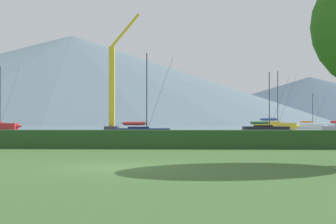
% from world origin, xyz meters
% --- Properties ---
extents(ground_plane, '(1000.00, 1000.00, 0.00)m').
position_xyz_m(ground_plane, '(0.00, 0.00, 0.00)').
color(ground_plane, '#3D602D').
extents(harbor_water, '(320.00, 246.00, 0.00)m').
position_xyz_m(harbor_water, '(0.00, 137.00, 0.00)').
color(harbor_water, slate).
rests_on(harbor_water, ground_plane).
extents(hedge_line, '(80.00, 1.20, 1.12)m').
position_xyz_m(hedge_line, '(0.00, 11.00, 0.56)').
color(hedge_line, '#284C23').
rests_on(hedge_line, ground_plane).
extents(sailboat_slip_2, '(6.73, 2.56, 7.93)m').
position_xyz_m(sailboat_slip_2, '(13.06, 42.43, 0.55)').
color(sailboat_slip_2, black).
rests_on(sailboat_slip_2, harbor_water).
extents(sailboat_slip_4, '(8.97, 2.92, 11.09)m').
position_xyz_m(sailboat_slip_4, '(19.69, 70.37, 0.74)').
color(sailboat_slip_4, gold).
rests_on(sailboat_slip_4, harbor_water).
extents(sailboat_slip_5, '(6.66, 2.60, 7.29)m').
position_xyz_m(sailboat_slip_5, '(28.61, 78.33, 0.54)').
color(sailboat_slip_5, white).
rests_on(sailboat_slip_5, harbor_water).
extents(sailboat_slip_6, '(6.57, 2.11, 8.54)m').
position_xyz_m(sailboat_slip_6, '(-1.70, 29.30, 0.55)').
color(sailboat_slip_6, navy).
rests_on(sailboat_slip_6, harbor_water).
extents(dock_crane, '(5.14, 2.00, 17.60)m').
position_xyz_m(dock_crane, '(-8.18, 50.35, 5.58)').
color(dock_crane, '#333338').
rests_on(dock_crane, ground_plane).
extents(distant_hill_west_ridge, '(316.13, 316.13, 44.95)m').
position_xyz_m(distant_hill_west_ridge, '(-140.08, 326.48, 22.48)').
color(distant_hill_west_ridge, slate).
rests_on(distant_hill_west_ridge, ground_plane).
extents(distant_hill_central_peak, '(256.10, 256.10, 37.99)m').
position_xyz_m(distant_hill_central_peak, '(107.02, 364.65, 19.00)').
color(distant_hill_central_peak, '#425666').
rests_on(distant_hill_central_peak, ground_plane).
extents(distant_hill_east_ridge, '(204.27, 204.27, 39.72)m').
position_xyz_m(distant_hill_east_ridge, '(-42.92, 303.83, 19.86)').
color(distant_hill_east_ridge, '#4C6070').
rests_on(distant_hill_east_ridge, ground_plane).
extents(distant_hill_far_shoulder, '(344.16, 344.16, 60.02)m').
position_xyz_m(distant_hill_far_shoulder, '(-75.22, 290.23, 30.01)').
color(distant_hill_far_shoulder, slate).
rests_on(distant_hill_far_shoulder, ground_plane).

